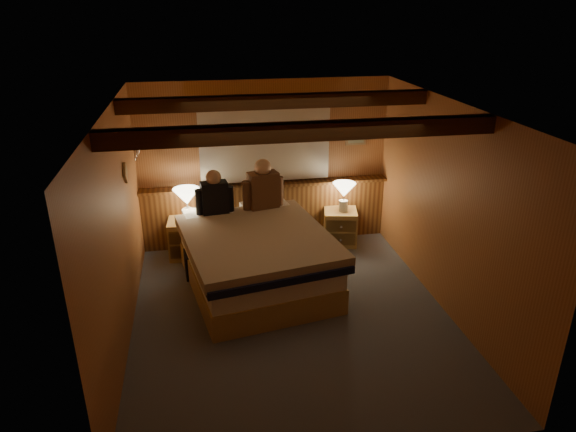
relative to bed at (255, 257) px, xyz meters
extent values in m
plane|color=#4F555E|center=(0.32, -0.78, -0.39)|extent=(4.20, 4.20, 0.00)
plane|color=#E2A855|center=(0.32, -0.78, 2.01)|extent=(4.20, 4.20, 0.00)
plane|color=#B06F3F|center=(0.32, 1.32, 0.81)|extent=(3.60, 0.00, 3.60)
plane|color=#B06F3F|center=(-1.48, -0.78, 0.81)|extent=(0.00, 4.20, 4.20)
plane|color=#B06F3F|center=(2.12, -0.78, 0.81)|extent=(0.00, 4.20, 4.20)
plane|color=#B06F3F|center=(0.32, -2.88, 0.81)|extent=(3.60, 0.00, 3.60)
cube|color=brown|center=(0.32, 1.26, 0.06)|extent=(3.60, 0.12, 0.90)
cube|color=brown|center=(0.32, 1.20, 0.53)|extent=(3.60, 0.22, 0.04)
cylinder|color=#402510|center=(0.32, 1.24, 1.66)|extent=(2.10, 0.05, 0.05)
sphere|color=#402510|center=(-0.73, 1.24, 1.66)|extent=(0.08, 0.08, 0.08)
sphere|color=#402510|center=(1.37, 1.24, 1.66)|extent=(0.08, 0.08, 0.08)
cube|color=beige|center=(0.32, 1.25, 1.11)|extent=(1.85, 0.08, 1.05)
cube|color=#402510|center=(0.32, -1.38, 1.92)|extent=(3.60, 0.15, 0.16)
cube|color=#402510|center=(0.32, 0.12, 1.92)|extent=(3.60, 0.15, 0.16)
cylinder|color=silver|center=(-1.42, 0.82, 1.36)|extent=(0.03, 0.55, 0.03)
torus|color=silver|center=(-1.39, 0.67, 1.24)|extent=(0.01, 0.21, 0.21)
torus|color=silver|center=(-1.39, 0.90, 1.24)|extent=(0.01, 0.21, 0.21)
cube|color=#A68353|center=(1.67, 1.30, 1.16)|extent=(0.30, 0.03, 0.25)
cube|color=beige|center=(1.67, 1.29, 1.16)|extent=(0.24, 0.01, 0.19)
cube|color=tan|center=(0.00, 0.02, -0.23)|extent=(1.95, 2.38, 0.32)
cube|color=white|center=(0.00, 0.02, 0.06)|extent=(1.90, 2.33, 0.26)
cube|color=black|center=(0.04, -0.24, 0.22)|extent=(1.93, 1.97, 0.09)
cube|color=#CB908B|center=(0.02, -0.11, 0.30)|extent=(2.01, 2.19, 0.13)
cube|color=white|center=(-0.55, 0.77, 0.27)|extent=(0.69, 0.47, 0.17)
cube|color=white|center=(0.25, 0.91, 0.27)|extent=(0.69, 0.47, 0.17)
cube|color=tan|center=(-0.85, 0.98, -0.11)|extent=(0.53, 0.48, 0.55)
cube|color=brown|center=(-0.87, 0.76, 0.00)|extent=(0.45, 0.05, 0.19)
cube|color=brown|center=(-0.87, 0.76, -0.22)|extent=(0.45, 0.05, 0.19)
cylinder|color=silver|center=(-0.87, 0.76, 0.00)|extent=(0.03, 0.03, 0.03)
cylinder|color=silver|center=(-0.87, 0.76, -0.22)|extent=(0.03, 0.03, 0.03)
cube|color=tan|center=(1.39, 0.99, -0.12)|extent=(0.56, 0.52, 0.53)
cube|color=brown|center=(1.35, 0.78, -0.02)|extent=(0.43, 0.11, 0.18)
cube|color=brown|center=(1.35, 0.78, -0.23)|extent=(0.43, 0.11, 0.18)
cylinder|color=silver|center=(1.35, 0.78, -0.02)|extent=(0.04, 0.04, 0.03)
cylinder|color=silver|center=(1.35, 0.78, -0.23)|extent=(0.04, 0.04, 0.03)
cylinder|color=silver|center=(-0.82, 0.95, 0.25)|extent=(0.14, 0.14, 0.18)
cylinder|color=silver|center=(-0.82, 0.95, 0.37)|extent=(0.02, 0.02, 0.10)
cone|color=#F8EDC2|center=(-0.82, 0.95, 0.52)|extent=(0.36, 0.36, 0.22)
cylinder|color=silver|center=(1.42, 0.96, 0.22)|extent=(0.13, 0.13, 0.17)
cylinder|color=silver|center=(1.42, 0.96, 0.33)|extent=(0.02, 0.02, 0.09)
cone|color=#F8EDC2|center=(1.42, 0.96, 0.47)|extent=(0.33, 0.33, 0.20)
cube|color=black|center=(-0.44, 0.71, 0.56)|extent=(0.37, 0.24, 0.46)
cylinder|color=black|center=(-0.64, 0.68, 0.52)|extent=(0.11, 0.11, 0.37)
cylinder|color=black|center=(-0.24, 0.73, 0.52)|extent=(0.11, 0.11, 0.37)
sphere|color=tan|center=(-0.44, 0.71, 0.85)|extent=(0.20, 0.20, 0.20)
cube|color=#533421|center=(0.22, 0.79, 0.59)|extent=(0.44, 0.31, 0.53)
cylinder|color=#533421|center=(0.00, 0.74, 0.55)|extent=(0.13, 0.13, 0.42)
cylinder|color=#533421|center=(0.45, 0.84, 0.55)|extent=(0.13, 0.13, 0.42)
sphere|color=tan|center=(0.22, 0.79, 0.93)|extent=(0.23, 0.23, 0.23)
cube|color=black|center=(-0.62, 0.39, -0.22)|extent=(0.57, 0.37, 0.33)
cylinder|color=black|center=(-0.62, 0.39, -0.04)|extent=(0.11, 0.33, 0.09)
camera|label=1|loc=(-0.63, -5.75, 2.99)|focal=32.00mm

